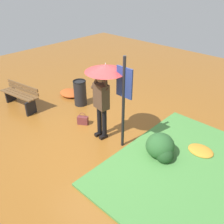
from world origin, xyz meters
The scene contains 9 objects.
ground_plane centered at (0.00, 0.00, 0.00)m, with size 18.00×18.00×0.00m, color brown.
person_with_umbrella centered at (-0.09, 0.17, 1.55)m, with size 0.96×0.96×2.04m.
info_sign_post centered at (0.47, 0.24, 1.44)m, with size 0.44×0.07×2.30m.
handbag centered at (-1.00, 0.20, 0.13)m, with size 0.33×0.27×0.37m.
park_bench centered at (-3.20, -0.47, 0.40)m, with size 1.40×0.59×0.75m.
trash_bin centered at (-1.95, 0.94, 0.42)m, with size 0.42×0.42×0.83m.
shrub_cluster centered at (1.42, 0.50, 0.28)m, with size 0.73×0.66×0.60m.
leaf_pile_near_person centered at (-2.74, 1.12, 0.09)m, with size 0.79×0.63×0.17m.
leaf_pile_by_bench centered at (2.04, 1.30, 0.07)m, with size 0.61×0.49×0.13m.
Camera 1 is at (3.67, -3.54, 3.82)m, focal length 39.39 mm.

